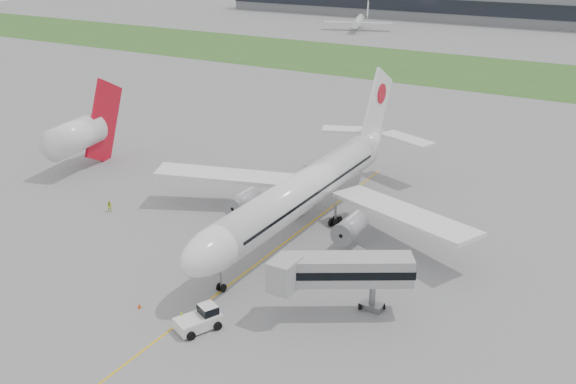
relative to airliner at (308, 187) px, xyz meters
The scene contains 14 objects.
ground 7.47m from the airliner, 90.00° to the right, with size 600.00×600.00×0.00m, color slate.
apron_markings 11.38m from the airliner, 90.00° to the right, with size 70.00×70.00×0.04m, color gold, non-canonical shape.
grass_strip 115.27m from the airliner, 90.00° to the left, with size 600.00×50.00×0.02m, color #335C22.
terminal_building 225.01m from the airliner, 90.00° to the left, with size 320.00×22.30×14.00m.
control_tower 244.38m from the airliner, 111.62° to the left, with size 12.00×12.00×56.00m, color slate, non-canonical shape.
airliner is the anchor object (origin of this frame).
pushback_tug 27.20m from the airliner, 84.82° to the right, with size 4.35×5.08×2.28m.
jet_bridge 21.69m from the airliner, 53.08° to the right, with size 13.43×10.60×6.73m.
safety_cone_left 28.21m from the airliner, 101.47° to the right, with size 0.39×0.39×0.54m, color #D83E0B.
safety_cone_right 25.63m from the airliner, 86.02° to the right, with size 0.38×0.38×0.53m, color #D83E0B.
ground_crew_near 27.94m from the airliner, 88.66° to the right, with size 0.60×0.40×1.66m, color #99C621.
ground_crew_far 28.89m from the airliner, 159.27° to the right, with size 0.79×0.62×1.64m, color #C3D824.
neighbor_aircraft 43.83m from the airliner, behind, with size 7.17×18.74×15.13m.
distant_aircraft_left 188.98m from the airliner, 112.51° to the left, with size 27.72×24.46×10.60m, color white, non-canonical shape.
Camera 1 is at (37.83, -64.81, 37.18)m, focal length 40.00 mm.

